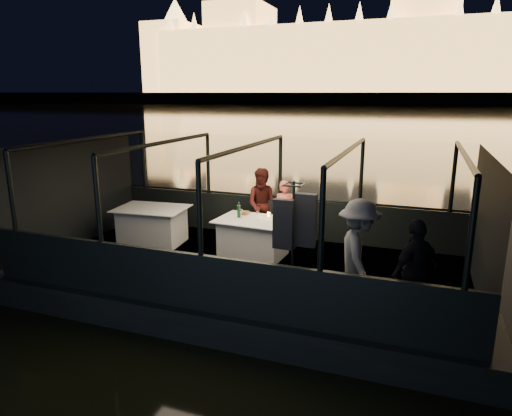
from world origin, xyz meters
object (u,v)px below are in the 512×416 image
(chair_port_left, at_px, (265,222))
(person_woman_coral, at_px, (285,211))
(passenger_dark, at_px, (415,266))
(wine_bottle, at_px, (239,210))
(dining_table_aft, at_px, (152,226))
(chair_port_right, at_px, (286,227))
(dining_table_central, at_px, (253,237))
(coat_stand, at_px, (293,250))
(person_man_maroon, at_px, (263,208))
(passenger_stripe, at_px, (358,256))

(chair_port_left, height_order, person_woman_coral, person_woman_coral)
(passenger_dark, xyz_separation_m, wine_bottle, (-3.46, 1.83, 0.06))
(dining_table_aft, bearing_deg, wine_bottle, 1.03)
(dining_table_aft, bearing_deg, passenger_dark, -17.98)
(dining_table_aft, relative_size, chair_port_right, 1.60)
(dining_table_central, xyz_separation_m, coat_stand, (1.34, -1.86, 0.51))
(dining_table_aft, distance_m, person_man_maroon, 2.49)
(person_woman_coral, bearing_deg, person_man_maroon, 150.52)
(dining_table_central, relative_size, dining_table_aft, 0.96)
(chair_port_left, distance_m, passenger_stripe, 3.55)
(coat_stand, height_order, person_man_maroon, coat_stand)
(chair_port_left, xyz_separation_m, coat_stand, (1.40, -2.80, 0.45))
(passenger_dark, bearing_deg, person_man_maroon, -92.40)
(person_woman_coral, xyz_separation_m, passenger_dark, (2.73, -2.70, 0.10))
(dining_table_central, bearing_deg, person_woman_coral, 66.47)
(dining_table_central, height_order, wine_bottle, wine_bottle)
(coat_stand, bearing_deg, passenger_stripe, 11.20)
(dining_table_aft, height_order, coat_stand, coat_stand)
(person_woman_coral, relative_size, passenger_stripe, 0.82)
(wine_bottle, bearing_deg, chair_port_right, 41.88)
(dining_table_aft, xyz_separation_m, chair_port_right, (2.85, 0.75, 0.06))
(dining_table_central, height_order, passenger_dark, passenger_dark)
(dining_table_aft, height_order, passenger_stripe, passenger_stripe)
(chair_port_right, bearing_deg, wine_bottle, -138.86)
(passenger_dark, relative_size, wine_bottle, 4.79)
(passenger_stripe, xyz_separation_m, passenger_dark, (0.82, -0.12, 0.00))
(passenger_stripe, bearing_deg, person_woman_coral, 18.70)
(chair_port_right, distance_m, passenger_stripe, 3.07)
(passenger_dark, bearing_deg, dining_table_central, -81.43)
(coat_stand, bearing_deg, wine_bottle, 131.24)
(dining_table_aft, height_order, person_woman_coral, person_woman_coral)
(chair_port_left, relative_size, coat_stand, 0.46)
(dining_table_aft, height_order, wine_bottle, wine_bottle)
(passenger_stripe, xyz_separation_m, wine_bottle, (-2.64, 1.71, 0.06))
(passenger_stripe, bearing_deg, person_man_maroon, 24.56)
(coat_stand, xyz_separation_m, passenger_stripe, (0.97, 0.19, -0.05))
(dining_table_aft, xyz_separation_m, passenger_stripe, (4.69, -1.67, 0.47))
(person_man_maroon, height_order, passenger_stripe, passenger_stripe)
(dining_table_central, bearing_deg, passenger_dark, -29.62)
(dining_table_central, xyz_separation_m, wine_bottle, (-0.33, 0.04, 0.53))
(dining_table_aft, xyz_separation_m, person_man_maroon, (2.25, 1.01, 0.36))
(person_woman_coral, bearing_deg, chair_port_left, 158.31)
(dining_table_central, height_order, dining_table_aft, dining_table_aft)
(passenger_stripe, relative_size, wine_bottle, 5.36)
(dining_table_central, height_order, person_woman_coral, person_woman_coral)
(chair_port_right, xyz_separation_m, wine_bottle, (-0.80, -0.72, 0.47))
(passenger_dark, bearing_deg, dining_table_aft, -69.79)
(chair_port_left, distance_m, passenger_dark, 4.22)
(person_woman_coral, distance_m, passenger_stripe, 3.21)
(passenger_stripe, height_order, wine_bottle, passenger_stripe)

